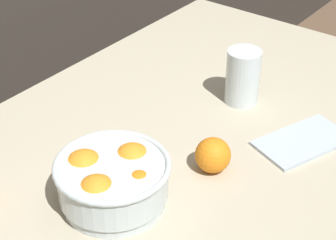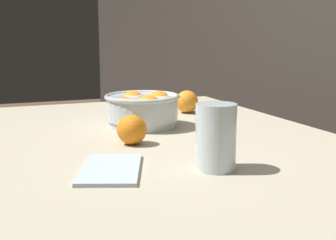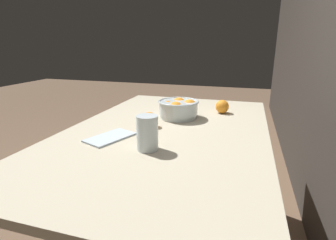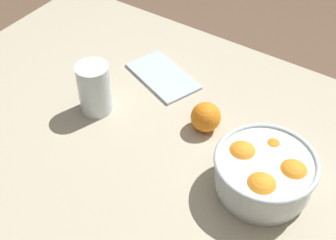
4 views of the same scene
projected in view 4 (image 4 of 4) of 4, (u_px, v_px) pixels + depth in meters
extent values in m
cube|color=#B7AD93|center=(179.00, 152.00, 1.12)|extent=(1.48, 0.92, 0.03)
cylinder|color=#936B47|center=(90.00, 85.00, 1.90)|extent=(0.05, 0.05, 0.73)
cylinder|color=silver|center=(261.00, 186.00, 1.02)|extent=(0.20, 0.20, 0.02)
cylinder|color=silver|center=(264.00, 173.00, 0.99)|extent=(0.21, 0.21, 0.07)
torus|color=silver|center=(266.00, 162.00, 0.96)|extent=(0.22, 0.22, 0.01)
sphere|color=orange|center=(242.00, 158.00, 1.01)|extent=(0.08, 0.08, 0.08)
sphere|color=orange|center=(260.00, 192.00, 0.94)|extent=(0.08, 0.08, 0.08)
sphere|color=orange|center=(291.00, 178.00, 0.97)|extent=(0.08, 0.08, 0.08)
sphere|color=orange|center=(271.00, 153.00, 1.02)|extent=(0.07, 0.07, 0.07)
cylinder|color=#F4A314|center=(96.00, 94.00, 1.18)|extent=(0.07, 0.07, 0.10)
cylinder|color=silver|center=(95.00, 88.00, 1.17)|extent=(0.08, 0.08, 0.14)
sphere|color=orange|center=(206.00, 117.00, 1.14)|extent=(0.07, 0.07, 0.07)
cube|color=silver|center=(163.00, 76.00, 1.30)|extent=(0.24, 0.18, 0.01)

